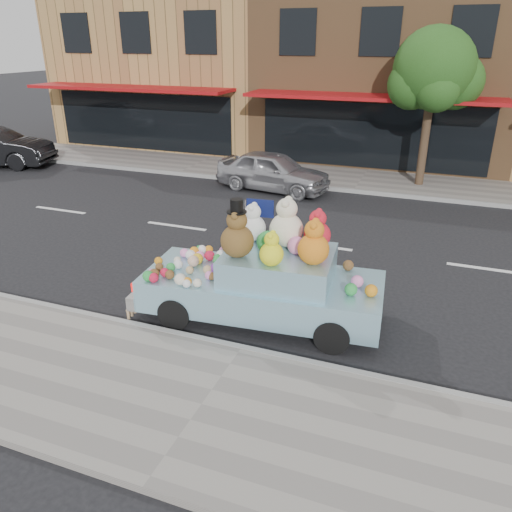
% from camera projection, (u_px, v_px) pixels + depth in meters
% --- Properties ---
extents(ground, '(120.00, 120.00, 0.00)m').
position_uv_depth(ground, '(317.00, 246.00, 12.57)').
color(ground, black).
rests_on(ground, ground).
extents(near_sidewalk, '(60.00, 3.00, 0.12)m').
position_uv_depth(near_sidewalk, '(202.00, 407.00, 6.97)').
color(near_sidewalk, gray).
rests_on(near_sidewalk, ground).
extents(far_sidewalk, '(60.00, 3.00, 0.12)m').
position_uv_depth(far_sidewalk, '(361.00, 180.00, 18.12)').
color(far_sidewalk, gray).
rests_on(far_sidewalk, ground).
extents(near_kerb, '(60.00, 0.12, 0.13)m').
position_uv_depth(near_kerb, '(242.00, 350.00, 8.26)').
color(near_kerb, gray).
rests_on(near_kerb, ground).
extents(far_kerb, '(60.00, 0.12, 0.13)m').
position_uv_depth(far_kerb, '(354.00, 191.00, 16.83)').
color(far_kerb, gray).
rests_on(far_kerb, ground).
extents(storefront_left, '(10.00, 9.80, 7.30)m').
position_uv_depth(storefront_left, '(183.00, 64.00, 24.61)').
color(storefront_left, '#A37B44').
rests_on(storefront_left, ground).
extents(storefront_mid, '(10.00, 9.80, 7.30)m').
position_uv_depth(storefront_mid, '(390.00, 68.00, 21.37)').
color(storefront_mid, olive).
rests_on(storefront_mid, ground).
extents(street_tree, '(3.00, 2.70, 5.22)m').
position_uv_depth(street_tree, '(434.00, 76.00, 16.05)').
color(street_tree, '#38281C').
rests_on(street_tree, ground).
extents(car_silver, '(4.09, 2.14, 1.33)m').
position_uv_depth(car_silver, '(273.00, 171.00, 16.89)').
color(car_silver, '#B5B4BA').
rests_on(car_silver, ground).
extents(art_car, '(4.62, 2.14, 2.38)m').
position_uv_depth(art_car, '(264.00, 277.00, 9.01)').
color(art_car, black).
rests_on(art_car, ground).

